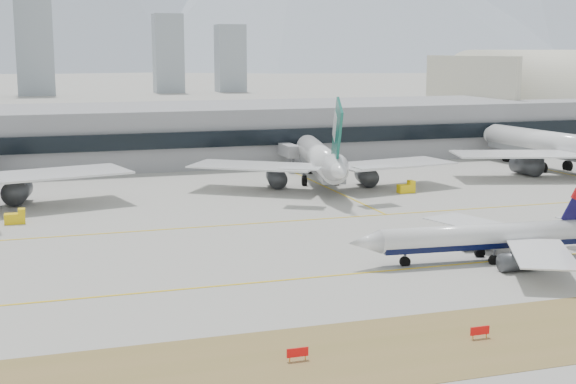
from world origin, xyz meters
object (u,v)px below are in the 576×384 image
object	(u,v)px
taxiing_airliner	(492,237)
widebody_china_air	(559,147)
widebody_cathay	(321,161)
terminal	(146,134)

from	to	relation	value
taxiing_airliner	widebody_china_air	size ratio (longest dim) A/B	0.65
widebody_cathay	terminal	world-z (taller)	widebody_cathay
widebody_cathay	terminal	xyz separation A→B (m)	(-31.81, 51.16, 1.84)
widebody_cathay	terminal	bearing A→B (deg)	43.59
taxiing_airliner	terminal	world-z (taller)	terminal
taxiing_airliner	terminal	xyz separation A→B (m)	(-33.11, 119.18, 4.07)
widebody_cathay	widebody_china_air	world-z (taller)	widebody_china_air
taxiing_airliner	widebody_cathay	distance (m)	68.07
taxiing_airliner	widebody_cathay	xyz separation A→B (m)	(-1.30, 68.02, 2.24)
widebody_cathay	terminal	size ratio (longest dim) A/B	0.21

